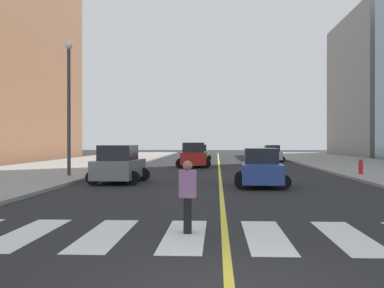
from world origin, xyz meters
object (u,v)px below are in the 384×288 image
(car_gray_third, at_px, (119,165))
(street_lamp, at_px, (69,97))
(car_green_second, at_px, (199,153))
(car_silver_fifth, at_px, (272,154))
(fire_hydrant, at_px, (361,167))
(pedestrian_crossing, at_px, (188,193))
(car_blue_fourth, at_px, (261,169))
(car_red_nearest, at_px, (193,156))

(car_gray_third, relative_size, street_lamp, 0.57)
(car_green_second, bearing_deg, car_silver_fifth, -4.73)
(car_gray_third, bearing_deg, fire_hydrant, 22.84)
(pedestrian_crossing, bearing_deg, car_blue_fourth, -16.22)
(car_red_nearest, height_order, car_silver_fifth, car_red_nearest)
(car_green_second, bearing_deg, car_red_nearest, -89.28)
(car_red_nearest, distance_m, car_silver_fifth, 13.44)
(car_gray_third, bearing_deg, car_green_second, 85.89)
(car_green_second, bearing_deg, fire_hydrant, -63.72)
(car_silver_fifth, bearing_deg, car_gray_third, 67.81)
(car_silver_fifth, xyz_separation_m, pedestrian_crossing, (-6.31, -39.82, 0.13))
(car_red_nearest, bearing_deg, car_silver_fifth, 53.44)
(car_red_nearest, relative_size, fire_hydrant, 5.09)
(car_red_nearest, xyz_separation_m, car_blue_fourth, (3.96, -16.91, -0.10))
(street_lamp, bearing_deg, car_green_second, 74.54)
(car_blue_fourth, height_order, car_silver_fifth, car_blue_fourth)
(car_red_nearest, bearing_deg, pedestrian_crossing, -89.93)
(car_green_second, distance_m, car_silver_fifth, 7.51)
(car_green_second, distance_m, car_blue_fourth, 29.05)
(street_lamp, bearing_deg, car_red_nearest, 61.55)
(car_blue_fourth, bearing_deg, car_green_second, -80.20)
(car_gray_third, bearing_deg, car_red_nearest, 81.13)
(car_gray_third, distance_m, car_silver_fifth, 28.34)
(car_silver_fifth, bearing_deg, car_red_nearest, 55.59)
(car_gray_third, relative_size, car_blue_fourth, 1.07)
(pedestrian_crossing, relative_size, fire_hydrant, 1.87)
(car_red_nearest, height_order, car_green_second, car_red_nearest)
(car_red_nearest, bearing_deg, street_lamp, -120.83)
(car_blue_fourth, xyz_separation_m, fire_hydrant, (6.48, 6.74, -0.25))
(car_gray_third, xyz_separation_m, pedestrian_crossing, (4.28, -13.54, 0.03))
(car_blue_fourth, distance_m, street_lamp, 12.17)
(car_blue_fourth, distance_m, pedestrian_crossing, 12.11)
(car_red_nearest, xyz_separation_m, pedestrian_crossing, (1.23, -28.71, -0.01))
(car_gray_third, bearing_deg, car_blue_fourth, -11.46)
(car_blue_fourth, bearing_deg, car_gray_third, -11.82)
(car_red_nearest, relative_size, car_gray_third, 1.04)
(car_red_nearest, relative_size, car_blue_fourth, 1.12)
(pedestrian_crossing, distance_m, street_lamp, 18.73)
(car_red_nearest, bearing_deg, car_gray_third, -103.76)
(car_red_nearest, xyz_separation_m, street_lamp, (-6.55, -12.09, 3.72))
(pedestrian_crossing, height_order, fire_hydrant, pedestrian_crossing)
(fire_hydrant, bearing_deg, street_lamp, -173.54)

